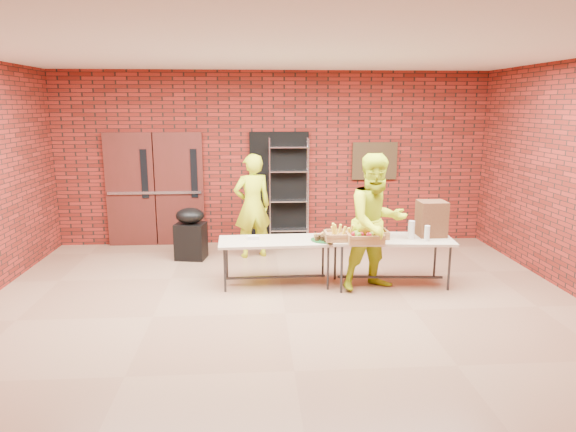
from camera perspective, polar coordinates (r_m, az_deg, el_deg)
The scene contains 19 objects.
room at distance 6.16m, azimuth -0.32°, elevation 3.08°, with size 8.08×7.08×3.28m.
double_doors at distance 9.80m, azimuth -14.53°, elevation 2.88°, with size 1.78×0.12×2.10m.
dark_doorway at distance 9.66m, azimuth -0.98°, elevation 3.12°, with size 1.10×0.06×2.10m, color black.
bronze_plaque at distance 9.84m, azimuth 9.60°, elevation 6.06°, with size 0.85×0.04×0.70m, color #392D17.
wire_rack at distance 9.54m, azimuth 0.08°, elevation 2.68°, with size 0.73×0.24×1.99m, color #A9A8AF, non-canonical shape.
table_left at distance 7.43m, azimuth -1.36°, elevation -3.09°, with size 1.66×0.73×0.67m.
table_right at distance 7.55m, azimuth 11.41°, elevation -2.82°, with size 1.78×0.87×0.71m.
basket_bananas at distance 7.31m, azimuth 5.94°, elevation -2.15°, with size 0.46×0.36×0.14m.
basket_oranges at distance 7.49m, azimuth 9.30°, elevation -1.91°, with size 0.44×0.34×0.14m.
basket_apples at distance 7.26m, azimuth 8.51°, elevation -2.29°, with size 0.50×0.39×0.16m.
muffin_tray at distance 7.40m, azimuth 4.07°, elevation -2.37°, with size 0.39×0.39×0.10m.
napkin_box at distance 7.45m, azimuth -3.89°, elevation -2.40°, with size 0.16×0.11×0.05m, color silver.
coffee_dispenser at distance 7.73m, azimuth 15.65°, elevation -0.27°, with size 0.39×0.35×0.51m, color brown.
cup_stack_front at distance 7.49m, azimuth 13.55°, elevation -1.52°, with size 0.09×0.09×0.26m, color silver.
cup_stack_mid at distance 7.45m, azimuth 15.19°, elevation -1.87°, with size 0.07×0.07×0.22m, color silver.
cup_stack_back at distance 7.56m, azimuth 13.47°, elevation -1.54°, with size 0.08×0.08×0.23m, color silver.
covered_grill at distance 8.87m, azimuth -10.76°, elevation -1.92°, with size 0.55×0.49×0.89m.
volunteer_woman at distance 8.77m, azimuth -3.98°, elevation 1.12°, with size 0.65×0.43×1.79m, color #C3DA18.
volunteer_man at distance 7.29m, azimuth 9.78°, elevation -0.73°, with size 0.94×0.73×1.93m, color #C3DA18.
Camera 1 is at (-0.37, -6.07, 2.58)m, focal length 32.00 mm.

